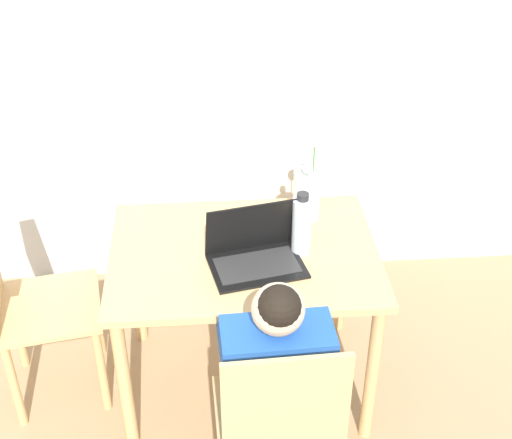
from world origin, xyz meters
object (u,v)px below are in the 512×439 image
Objects in this scene: chair_occupied at (279,429)px; chair_spare at (10,278)px; water_bottle at (302,225)px; person_seated at (274,366)px; laptop at (254,250)px; flower_vase at (307,192)px.

chair_spare is at bearing -37.12° from chair_occupied.
water_bottle reaches higher than chair_spare.
chair_spare is 0.90× the size of person_seated.
water_bottle is at bearing -101.30° from chair_spare.
chair_spare is at bearing 162.92° from laptop.
chair_spare is (-0.97, 0.68, 0.14)m from chair_occupied.
water_bottle is (-0.05, -0.24, 0.00)m from flower_vase.
flower_vase is 0.24m from water_bottle.
laptop is at bearing -164.04° from water_bottle.
chair_spare is at bearing -32.17° from person_seated.
water_bottle is (0.15, 0.64, 0.36)m from chair_occupied.
chair_occupied is 2.36× the size of laptop.
chair_occupied is 0.75m from water_bottle.
laptop is (-0.04, 0.59, 0.29)m from chair_occupied.
laptop is (-0.03, 0.47, 0.13)m from person_seated.
chair_spare is at bearing 178.18° from water_bottle.
person_seated reaches higher than laptop.
laptop is at bearing -88.82° from chair_occupied.
chair_occupied is 0.99× the size of chair_spare.
flower_vase is (0.20, 0.88, 0.35)m from chair_occupied.
chair_spare reaches higher than chair_occupied.
person_seated is 2.80× the size of flower_vase.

